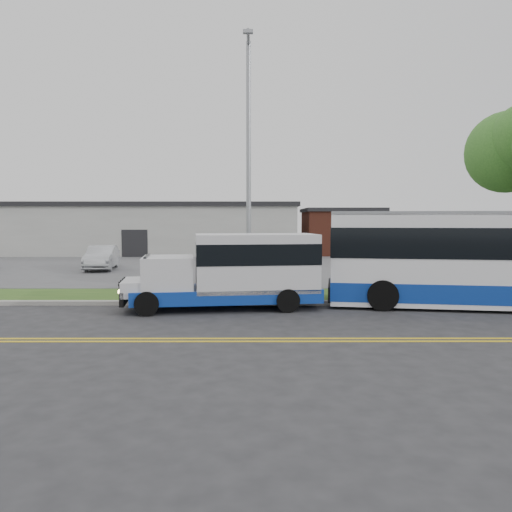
{
  "coord_description": "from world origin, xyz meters",
  "views": [
    {
      "loc": [
        3.24,
        -16.22,
        3.01
      ],
      "look_at": [
        3.28,
        2.78,
        1.6
      ],
      "focal_mm": 35.0,
      "sensor_mm": 36.0,
      "label": 1
    }
  ],
  "objects_px": {
    "transit_bus": "(505,259)",
    "parked_car_a": "(102,258)",
    "streetlight_near": "(249,160)",
    "shuttle_bus": "(237,269)"
  },
  "relations": [
    {
      "from": "transit_bus",
      "to": "parked_car_a",
      "type": "distance_m",
      "value": 21.03
    },
    {
      "from": "streetlight_near",
      "to": "parked_car_a",
      "type": "xyz_separation_m",
      "value": [
        -8.62,
        9.75,
        -4.44
      ]
    },
    {
      "from": "shuttle_bus",
      "to": "parked_car_a",
      "type": "distance_m",
      "value": 14.57
    },
    {
      "from": "shuttle_bus",
      "to": "transit_bus",
      "type": "height_order",
      "value": "transit_bus"
    },
    {
      "from": "shuttle_bus",
      "to": "transit_bus",
      "type": "relative_size",
      "value": 0.56
    },
    {
      "from": "transit_bus",
      "to": "parked_car_a",
      "type": "bearing_deg",
      "value": 154.5
    },
    {
      "from": "shuttle_bus",
      "to": "parked_car_a",
      "type": "height_order",
      "value": "shuttle_bus"
    },
    {
      "from": "transit_bus",
      "to": "parked_car_a",
      "type": "xyz_separation_m",
      "value": [
        -17.33,
        11.88,
        -0.86
      ]
    },
    {
      "from": "shuttle_bus",
      "to": "transit_bus",
      "type": "distance_m",
      "value": 9.09
    },
    {
      "from": "streetlight_near",
      "to": "transit_bus",
      "type": "relative_size",
      "value": 0.79
    }
  ]
}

